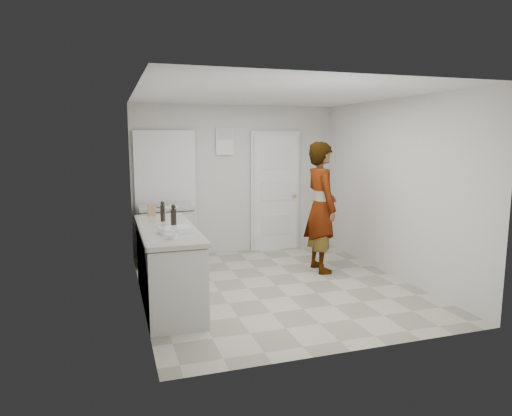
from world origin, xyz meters
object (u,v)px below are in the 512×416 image
object	(u,v)px
oil_cruet_a	(174,216)
baking_dish	(176,230)
cake_mix_box	(151,210)
spice_jar	(164,213)
person	(321,207)
egg_bowl	(172,236)
oil_cruet_b	(163,212)

from	to	relation	value
oil_cruet_a	baking_dish	size ratio (longest dim) A/B	0.69
cake_mix_box	spice_jar	size ratio (longest dim) A/B	1.96
person	baking_dish	size ratio (longest dim) A/B	4.96
person	cake_mix_box	distance (m)	2.43
oil_cruet_a	person	bearing A→B (deg)	16.29
oil_cruet_a	egg_bowl	world-z (taller)	oil_cruet_a
oil_cruet_a	egg_bowl	xyz separation A→B (m)	(-0.11, -0.67, -0.10)
oil_cruet_b	baking_dish	size ratio (longest dim) A/B	0.66
spice_jar	egg_bowl	distance (m)	1.43
person	spice_jar	distance (m)	2.27
person	egg_bowl	world-z (taller)	person
egg_bowl	spice_jar	bearing A→B (deg)	87.07
person	egg_bowl	xyz separation A→B (m)	(-2.34, -1.32, -0.01)
baking_dish	oil_cruet_b	bearing A→B (deg)	94.15
spice_jar	egg_bowl	bearing A→B (deg)	-92.93
person	cake_mix_box	world-z (taller)	person
cake_mix_box	spice_jar	xyz separation A→B (m)	(0.15, -0.06, -0.04)
oil_cruet_a	baking_dish	bearing A→B (deg)	-94.65
cake_mix_box	baking_dish	size ratio (longest dim) A/B	0.43
cake_mix_box	egg_bowl	distance (m)	1.49
oil_cruet_b	cake_mix_box	bearing A→B (deg)	102.57
person	spice_jar	world-z (taller)	person
oil_cruet_a	baking_dish	world-z (taller)	oil_cruet_a
spice_jar	egg_bowl	size ratio (longest dim) A/B	0.69
cake_mix_box	oil_cruet_a	size ratio (longest dim) A/B	0.62
spice_jar	oil_cruet_a	world-z (taller)	oil_cruet_a
oil_cruet_a	oil_cruet_b	world-z (taller)	oil_cruet_a
person	oil_cruet_b	xyz separation A→B (m)	(-2.32, -0.28, 0.09)
spice_jar	cake_mix_box	bearing A→B (deg)	158.67
oil_cruet_b	oil_cruet_a	bearing A→B (deg)	-77.00
spice_jar	egg_bowl	xyz separation A→B (m)	(-0.07, -1.42, -0.02)
spice_jar	oil_cruet_a	xyz separation A→B (m)	(0.03, -0.76, 0.08)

